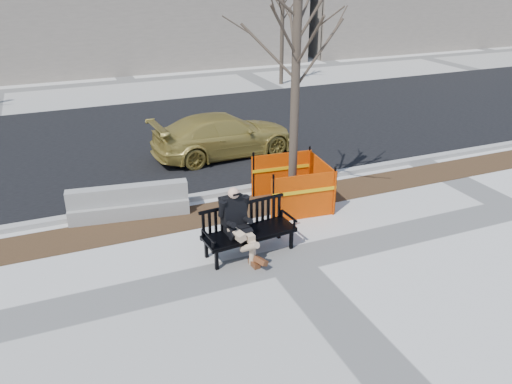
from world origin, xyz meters
TOP-DOWN VIEW (x-y plane):
  - ground at (0.00, 0.00)m, footprint 120.00×120.00m
  - mulch_strip at (0.00, 2.60)m, footprint 40.00×1.20m
  - asphalt_street at (0.00, 8.80)m, footprint 60.00×10.40m
  - curb at (0.00, 3.55)m, footprint 60.00×0.25m
  - bench at (-0.59, 0.57)m, footprint 2.03×0.89m
  - seated_man at (-0.86, 0.60)m, footprint 0.73×1.11m
  - tree_fence at (1.24, 2.29)m, footprint 2.65×2.65m
  - sedan at (0.92, 6.39)m, footprint 4.62×2.15m
  - jersey_barrier_left at (-2.59, 3.23)m, footprint 2.83×0.93m
  - far_tree_right at (6.96, 15.02)m, footprint 2.72×2.72m

SIDE VIEW (x-z plane):
  - ground at x=0.00m, z-range 0.00..0.00m
  - bench at x=-0.59m, z-range -0.53..0.53m
  - seated_man at x=-0.86m, z-range -0.74..0.74m
  - tree_fence at x=1.24m, z-range -3.04..3.04m
  - sedan at x=0.92m, z-range -0.65..0.65m
  - jersey_barrier_left at x=-2.59m, z-range -0.40..0.40m
  - far_tree_right at x=6.96m, z-range -2.88..2.88m
  - asphalt_street at x=0.00m, z-range 0.00..0.01m
  - mulch_strip at x=0.00m, z-range -0.01..0.01m
  - curb at x=0.00m, z-range 0.00..0.12m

